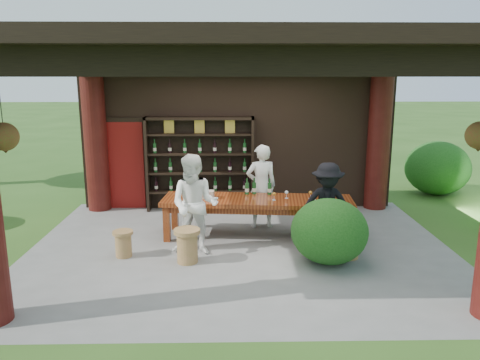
{
  "coord_description": "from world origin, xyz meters",
  "views": [
    {
      "loc": [
        -0.16,
        -7.77,
        3.0
      ],
      "look_at": [
        0.0,
        0.4,
        1.15
      ],
      "focal_mm": 35.0,
      "sensor_mm": 36.0,
      "label": 1
    }
  ],
  "objects_px": {
    "tasting_table": "(257,205)",
    "stool_near_right": "(350,242)",
    "wine_shelf": "(200,164)",
    "stool_near_left": "(187,245)",
    "napkin_basket": "(207,194)",
    "guest_man": "(327,206)",
    "guest_woman": "(195,205)",
    "host": "(261,186)",
    "stool_far_left": "(123,243)"
  },
  "relations": [
    {
      "from": "tasting_table",
      "to": "stool_near_right",
      "type": "bearing_deg",
      "value": -35.29
    },
    {
      "from": "wine_shelf",
      "to": "stool_near_left",
      "type": "xyz_separation_m",
      "value": [
        -0.03,
        -3.04,
        -0.76
      ]
    },
    {
      "from": "stool_near_right",
      "to": "napkin_basket",
      "type": "relative_size",
      "value": 1.98
    },
    {
      "from": "stool_near_right",
      "to": "guest_man",
      "type": "height_order",
      "value": "guest_man"
    },
    {
      "from": "stool_near_left",
      "to": "guest_woman",
      "type": "bearing_deg",
      "value": 75.73
    },
    {
      "from": "wine_shelf",
      "to": "stool_near_right",
      "type": "height_order",
      "value": "wine_shelf"
    },
    {
      "from": "wine_shelf",
      "to": "tasting_table",
      "type": "relative_size",
      "value": 0.67
    },
    {
      "from": "guest_man",
      "to": "stool_near_left",
      "type": "bearing_deg",
      "value": -162.38
    },
    {
      "from": "wine_shelf",
      "to": "stool_near_left",
      "type": "distance_m",
      "value": 3.13
    },
    {
      "from": "stool_near_left",
      "to": "wine_shelf",
      "type": "bearing_deg",
      "value": 89.43
    },
    {
      "from": "stool_near_right",
      "to": "guest_woman",
      "type": "xyz_separation_m",
      "value": [
        -2.58,
        0.27,
        0.58
      ]
    },
    {
      "from": "tasting_table",
      "to": "wine_shelf",
      "type": "bearing_deg",
      "value": 122.32
    },
    {
      "from": "napkin_basket",
      "to": "wine_shelf",
      "type": "bearing_deg",
      "value": 97.51
    },
    {
      "from": "guest_man",
      "to": "wine_shelf",
      "type": "bearing_deg",
      "value": 137.22
    },
    {
      "from": "wine_shelf",
      "to": "tasting_table",
      "type": "bearing_deg",
      "value": -57.68
    },
    {
      "from": "wine_shelf",
      "to": "host",
      "type": "bearing_deg",
      "value": -43.82
    },
    {
      "from": "stool_near_right",
      "to": "napkin_basket",
      "type": "bearing_deg",
      "value": 155.37
    },
    {
      "from": "stool_near_left",
      "to": "stool_near_right",
      "type": "distance_m",
      "value": 2.69
    },
    {
      "from": "guest_man",
      "to": "guest_woman",
      "type": "bearing_deg",
      "value": -171.65
    },
    {
      "from": "wine_shelf",
      "to": "stool_near_left",
      "type": "bearing_deg",
      "value": -90.57
    },
    {
      "from": "stool_far_left",
      "to": "guest_woman",
      "type": "height_order",
      "value": "guest_woman"
    },
    {
      "from": "stool_near_right",
      "to": "host",
      "type": "relative_size",
      "value": 0.31
    },
    {
      "from": "wine_shelf",
      "to": "guest_man",
      "type": "xyz_separation_m",
      "value": [
        2.36,
        -2.42,
        -0.29
      ]
    },
    {
      "from": "tasting_table",
      "to": "stool_near_left",
      "type": "distance_m",
      "value": 1.73
    },
    {
      "from": "host",
      "to": "stool_near_left",
      "type": "bearing_deg",
      "value": 44.03
    },
    {
      "from": "host",
      "to": "guest_man",
      "type": "distance_m",
      "value": 1.6
    },
    {
      "from": "host",
      "to": "napkin_basket",
      "type": "height_order",
      "value": "host"
    },
    {
      "from": "tasting_table",
      "to": "stool_far_left",
      "type": "relative_size",
      "value": 7.93
    },
    {
      "from": "tasting_table",
      "to": "stool_near_left",
      "type": "relative_size",
      "value": 6.34
    },
    {
      "from": "guest_woman",
      "to": "guest_man",
      "type": "relative_size",
      "value": 1.12
    },
    {
      "from": "stool_near_right",
      "to": "guest_woman",
      "type": "relative_size",
      "value": 0.3
    },
    {
      "from": "guest_man",
      "to": "tasting_table",
      "type": "bearing_deg",
      "value": 157.33
    },
    {
      "from": "host",
      "to": "guest_man",
      "type": "xyz_separation_m",
      "value": [
        1.07,
        -1.19,
        -0.07
      ]
    },
    {
      "from": "stool_far_left",
      "to": "guest_man",
      "type": "bearing_deg",
      "value": 5.85
    },
    {
      "from": "stool_near_left",
      "to": "guest_man",
      "type": "height_order",
      "value": "guest_man"
    },
    {
      "from": "stool_near_left",
      "to": "host",
      "type": "relative_size",
      "value": 0.34
    },
    {
      "from": "wine_shelf",
      "to": "guest_man",
      "type": "bearing_deg",
      "value": -45.76
    },
    {
      "from": "stool_near_right",
      "to": "host",
      "type": "bearing_deg",
      "value": 129.41
    },
    {
      "from": "host",
      "to": "napkin_basket",
      "type": "relative_size",
      "value": 6.43
    },
    {
      "from": "host",
      "to": "guest_woman",
      "type": "xyz_separation_m",
      "value": [
        -1.21,
        -1.4,
        0.02
      ]
    },
    {
      "from": "stool_near_left",
      "to": "guest_woman",
      "type": "height_order",
      "value": "guest_woman"
    },
    {
      "from": "wine_shelf",
      "to": "tasting_table",
      "type": "height_order",
      "value": "wine_shelf"
    },
    {
      "from": "wine_shelf",
      "to": "guest_man",
      "type": "height_order",
      "value": "wine_shelf"
    },
    {
      "from": "stool_far_left",
      "to": "guest_woman",
      "type": "xyz_separation_m",
      "value": [
        1.2,
        0.14,
        0.62
      ]
    },
    {
      "from": "stool_far_left",
      "to": "guest_woman",
      "type": "bearing_deg",
      "value": 6.78
    },
    {
      "from": "napkin_basket",
      "to": "stool_near_right",
      "type": "bearing_deg",
      "value": -24.63
    },
    {
      "from": "wine_shelf",
      "to": "host",
      "type": "distance_m",
      "value": 1.79
    },
    {
      "from": "stool_far_left",
      "to": "guest_woman",
      "type": "relative_size",
      "value": 0.26
    },
    {
      "from": "stool_near_right",
      "to": "guest_man",
      "type": "distance_m",
      "value": 0.75
    },
    {
      "from": "stool_near_left",
      "to": "napkin_basket",
      "type": "xyz_separation_m",
      "value": [
        0.27,
        1.25,
        0.52
      ]
    }
  ]
}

